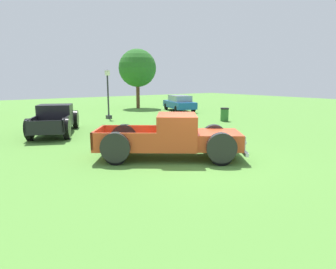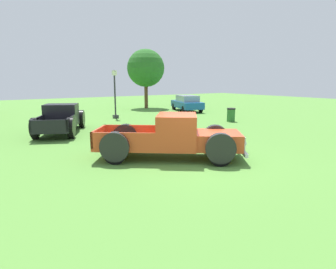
# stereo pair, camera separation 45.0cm
# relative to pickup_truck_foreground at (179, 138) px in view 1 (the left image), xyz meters

# --- Properties ---
(ground_plane) EXTENTS (80.00, 80.00, 0.00)m
(ground_plane) POSITION_rel_pickup_truck_foreground_xyz_m (0.24, -0.68, -0.79)
(ground_plane) COLOR #548C38
(pickup_truck_foreground) EXTENTS (5.45, 4.76, 1.65)m
(pickup_truck_foreground) POSITION_rel_pickup_truck_foreground_xyz_m (0.00, 0.00, 0.00)
(pickup_truck_foreground) COLOR #D14723
(pickup_truck_foreground) RESTS_ON ground_plane
(pickup_truck_behind_left) EXTENTS (3.83, 5.40, 1.57)m
(pickup_truck_behind_left) POSITION_rel_pickup_truck_foreground_xyz_m (-2.17, 8.23, -0.04)
(pickup_truck_behind_left) COLOR black
(pickup_truck_behind_left) RESTS_ON ground_plane
(sedan_distant_a) EXTENTS (3.06, 4.74, 1.47)m
(sedan_distant_a) POSITION_rel_pickup_truck_foreground_xyz_m (10.32, 13.06, -0.02)
(sedan_distant_a) COLOR #195699
(sedan_distant_a) RESTS_ON ground_plane
(lamp_post_near) EXTENTS (0.36, 0.36, 3.64)m
(lamp_post_near) POSITION_rel_pickup_truck_foreground_xyz_m (2.68, 11.99, 1.12)
(lamp_post_near) COLOR #2D2D33
(lamp_post_near) RESTS_ON ground_plane
(trash_can) EXTENTS (0.59, 0.59, 0.95)m
(trash_can) POSITION_rel_pickup_truck_foreground_xyz_m (8.74, 5.87, -0.31)
(trash_can) COLOR #2D6B2D
(trash_can) RESTS_ON ground_plane
(oak_tree_west) EXTENTS (3.78, 3.78, 5.96)m
(oak_tree_west) POSITION_rel_pickup_truck_foreground_xyz_m (8.62, 17.79, 3.26)
(oak_tree_west) COLOR brown
(oak_tree_west) RESTS_ON ground_plane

